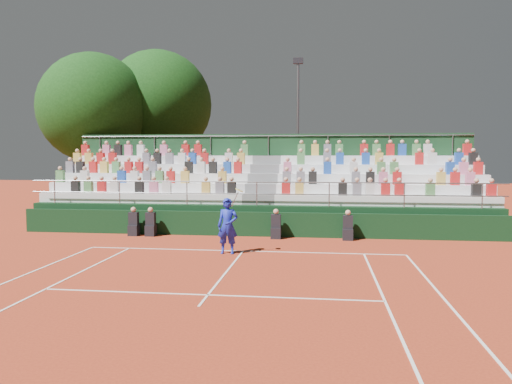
# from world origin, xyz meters

# --- Properties ---
(ground) EXTENTS (90.00, 90.00, 0.00)m
(ground) POSITION_xyz_m (0.00, 0.00, 0.00)
(ground) COLOR #A5361B
(ground) RESTS_ON ground
(courtside_wall) EXTENTS (20.00, 0.15, 1.00)m
(courtside_wall) POSITION_xyz_m (0.00, 3.20, 0.50)
(courtside_wall) COLOR black
(courtside_wall) RESTS_ON ground
(line_officials) EXTENTS (9.12, 0.40, 1.19)m
(line_officials) POSITION_xyz_m (-1.16, 2.75, 0.48)
(line_officials) COLOR black
(line_officials) RESTS_ON ground
(grandstand) EXTENTS (20.00, 5.20, 4.40)m
(grandstand) POSITION_xyz_m (-0.01, 6.44, 1.09)
(grandstand) COLOR black
(grandstand) RESTS_ON ground
(tennis_player) EXTENTS (0.88, 0.46, 2.22)m
(tennis_player) POSITION_xyz_m (-0.45, -0.49, 0.95)
(tennis_player) COLOR #1624AB
(tennis_player) RESTS_ON ground
(tree_west) EXTENTS (6.44, 6.44, 9.32)m
(tree_west) POSITION_xyz_m (-10.69, 11.36, 6.08)
(tree_west) COLOR #332212
(tree_west) RESTS_ON ground
(tree_east) EXTENTS (6.87, 6.87, 10.00)m
(tree_east) POSITION_xyz_m (-7.74, 14.33, 6.55)
(tree_east) COLOR #332212
(tree_east) RESTS_ON ground
(floodlight_mast) EXTENTS (0.60, 0.25, 9.20)m
(floodlight_mast) POSITION_xyz_m (1.24, 13.90, 5.29)
(floodlight_mast) COLOR gray
(floodlight_mast) RESTS_ON ground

